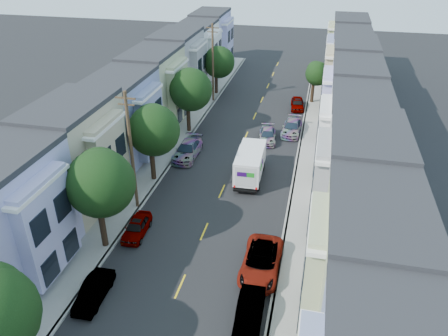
# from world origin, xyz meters

# --- Properties ---
(ground) EXTENTS (160.00, 160.00, 0.00)m
(ground) POSITION_xyz_m (0.00, 0.00, 0.00)
(ground) COLOR black
(ground) RESTS_ON ground
(road_slab) EXTENTS (12.00, 70.00, 0.02)m
(road_slab) POSITION_xyz_m (0.00, 15.00, 0.01)
(road_slab) COLOR black
(road_slab) RESTS_ON ground
(curb_left) EXTENTS (0.30, 70.00, 0.15)m
(curb_left) POSITION_xyz_m (-6.05, 15.00, 0.07)
(curb_left) COLOR gray
(curb_left) RESTS_ON ground
(curb_right) EXTENTS (0.30, 70.00, 0.15)m
(curb_right) POSITION_xyz_m (6.05, 15.00, 0.07)
(curb_right) COLOR gray
(curb_right) RESTS_ON ground
(sidewalk_left) EXTENTS (2.60, 70.00, 0.15)m
(sidewalk_left) POSITION_xyz_m (-7.35, 15.00, 0.07)
(sidewalk_left) COLOR gray
(sidewalk_left) RESTS_ON ground
(sidewalk_right) EXTENTS (2.60, 70.00, 0.15)m
(sidewalk_right) POSITION_xyz_m (7.35, 15.00, 0.07)
(sidewalk_right) COLOR gray
(sidewalk_right) RESTS_ON ground
(centerline) EXTENTS (0.12, 70.00, 0.01)m
(centerline) POSITION_xyz_m (0.00, 15.00, 0.00)
(centerline) COLOR gold
(centerline) RESTS_ON ground
(townhouse_row_left) EXTENTS (5.00, 70.00, 8.50)m
(townhouse_row_left) POSITION_xyz_m (-11.15, 15.00, 0.00)
(townhouse_row_left) COLOR white
(townhouse_row_left) RESTS_ON ground
(townhouse_row_right) EXTENTS (5.00, 70.00, 8.50)m
(townhouse_row_right) POSITION_xyz_m (11.15, 15.00, 0.00)
(townhouse_row_right) COLOR white
(townhouse_row_right) RESTS_ON ground
(tree_b) EXTENTS (4.70, 4.70, 7.79)m
(tree_b) POSITION_xyz_m (-6.30, -3.29, 5.41)
(tree_b) COLOR black
(tree_b) RESTS_ON ground
(tree_c) EXTENTS (4.57, 4.57, 7.32)m
(tree_c) POSITION_xyz_m (-6.30, 6.59, 5.02)
(tree_c) COLOR black
(tree_c) RESTS_ON ground
(tree_d) EXTENTS (4.70, 4.70, 7.36)m
(tree_d) POSITION_xyz_m (-6.30, 17.76, 4.99)
(tree_d) COLOR black
(tree_d) RESTS_ON ground
(tree_e) EXTENTS (4.27, 4.27, 6.64)m
(tree_e) POSITION_xyz_m (-6.30, 30.96, 4.49)
(tree_e) COLOR black
(tree_e) RESTS_ON ground
(tree_far_r) EXTENTS (3.10, 3.10, 5.54)m
(tree_far_r) POSITION_xyz_m (6.89, 30.34, 3.94)
(tree_far_r) COLOR black
(tree_far_r) RESTS_ON ground
(utility_pole_near) EXTENTS (1.60, 0.26, 10.00)m
(utility_pole_near) POSITION_xyz_m (-6.30, 2.00, 5.15)
(utility_pole_near) COLOR #42301E
(utility_pole_near) RESTS_ON ground
(utility_pole_far) EXTENTS (1.60, 0.26, 10.00)m
(utility_pole_far) POSITION_xyz_m (-6.30, 28.00, 5.15)
(utility_pole_far) COLOR #42301E
(utility_pole_far) RESTS_ON ground
(fedex_truck) EXTENTS (2.30, 5.98, 2.87)m
(fedex_truck) POSITION_xyz_m (2.01, 8.84, 1.60)
(fedex_truck) COLOR silver
(fedex_truck) RESTS_ON ground
(lead_sedan) EXTENTS (2.25, 4.39, 1.26)m
(lead_sedan) POSITION_xyz_m (2.48, 17.29, 0.63)
(lead_sedan) COLOR black
(lead_sedan) RESTS_ON ground
(parked_left_b) EXTENTS (1.47, 3.81, 1.25)m
(parked_left_b) POSITION_xyz_m (-4.90, -8.23, 0.63)
(parked_left_b) COLOR black
(parked_left_b) RESTS_ON ground
(parked_left_c) EXTENTS (1.72, 4.01, 1.28)m
(parked_left_c) POSITION_xyz_m (-4.90, -1.41, 0.64)
(parked_left_c) COLOR #9EA3AC
(parked_left_c) RESTS_ON ground
(parked_left_d) EXTENTS (2.18, 5.14, 1.54)m
(parked_left_d) POSITION_xyz_m (-4.90, 11.72, 0.77)
(parked_left_d) COLOR #440408
(parked_left_d) RESTS_ON ground
(parked_right_a) EXTENTS (1.65, 4.30, 1.41)m
(parked_right_a) POSITION_xyz_m (4.90, -7.95, 0.71)
(parked_right_a) COLOR #4D4E52
(parked_right_a) RESTS_ON ground
(parked_right_b) EXTENTS (2.55, 5.50, 1.52)m
(parked_right_b) POSITION_xyz_m (4.90, -3.34, 0.76)
(parked_right_b) COLOR silver
(parked_right_b) RESTS_ON ground
(parked_right_c) EXTENTS (2.24, 4.87, 1.43)m
(parked_right_c) POSITION_xyz_m (4.90, 19.87, 0.72)
(parked_right_c) COLOR black
(parked_right_c) RESTS_ON ground
(parked_right_d) EXTENTS (2.00, 4.32, 1.36)m
(parked_right_d) POSITION_xyz_m (4.90, 27.71, 0.68)
(parked_right_d) COLOR #081F39
(parked_right_d) RESTS_ON ground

